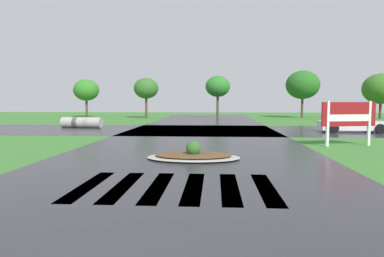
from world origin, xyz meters
The scene contains 8 objects.
asphalt_roadway centered at (0.00, 10.00, 0.00)m, with size 10.62×80.00×0.01m, color #2B2B30.
asphalt_cross_road centered at (0.00, 22.40, 0.00)m, with size 90.00×9.55×0.01m, color #2B2B30.
crosswalk_stripes centered at (0.00, 5.53, 0.00)m, with size 4.95×3.23×0.01m.
estate_billboard centered at (7.33, 13.92, 1.42)m, with size 2.72×0.71×2.15m.
median_island centered at (0.18, 9.78, 0.13)m, with size 3.49×2.14×0.68m.
car_white_sedan centered at (10.36, 21.39, 0.61)m, with size 4.39×2.23×1.30m.
drainage_pipe_stack centered at (-9.58, 23.83, 0.42)m, with size 3.33×1.16×0.84m.
background_treeline centered at (7.43, 39.75, 3.73)m, with size 39.54×5.61×5.81m.
Camera 1 is at (0.97, -3.02, 2.18)m, focal length 32.50 mm.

